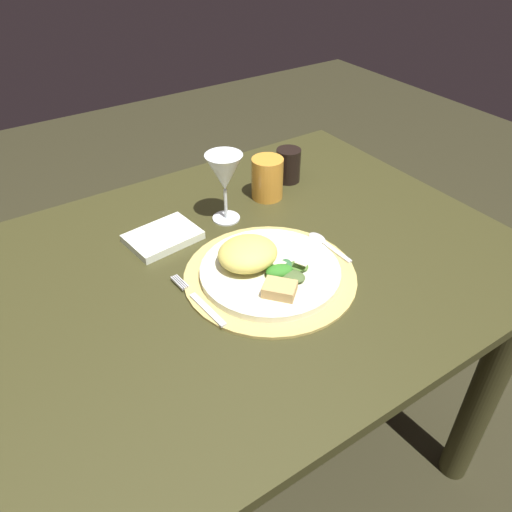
{
  "coord_description": "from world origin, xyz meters",
  "views": [
    {
      "loc": [
        -0.42,
        -0.7,
        1.39
      ],
      "look_at": [
        0.03,
        -0.02,
        0.77
      ],
      "focal_mm": 35.17,
      "sensor_mm": 36.0,
      "label": 1
    }
  ],
  "objects": [
    {
      "name": "ground_plane",
      "position": [
        0.0,
        0.0,
        0.0
      ],
      "size": [
        6.0,
        6.0,
        0.0
      ],
      "primitive_type": "plane",
      "color": "#2C2A19"
    },
    {
      "name": "dining_table",
      "position": [
        0.0,
        0.0,
        0.59
      ],
      "size": [
        1.16,
        0.86,
        0.75
      ],
      "color": "#363419",
      "rests_on": "ground"
    },
    {
      "name": "placemat",
      "position": [
        0.03,
        -0.07,
        0.76
      ],
      "size": [
        0.34,
        0.34,
        0.01
      ],
      "primitive_type": "cylinder",
      "color": "tan",
      "rests_on": "dining_table"
    },
    {
      "name": "dinner_plate",
      "position": [
        0.03,
        -0.07,
        0.77
      ],
      "size": [
        0.28,
        0.28,
        0.02
      ],
      "primitive_type": "cylinder",
      "color": "#EAE8CB",
      "rests_on": "placemat"
    },
    {
      "name": "pasta_serving",
      "position": [
        -0.0,
        -0.04,
        0.8
      ],
      "size": [
        0.12,
        0.11,
        0.05
      ],
      "primitive_type": "ellipsoid",
      "rotation": [
        0.0,
        0.0,
        6.28
      ],
      "color": "#E1CD5C",
      "rests_on": "dinner_plate"
    },
    {
      "name": "salad_greens",
      "position": [
        0.05,
        -0.11,
        0.78
      ],
      "size": [
        0.1,
        0.09,
        0.03
      ],
      "color": "#4B6232",
      "rests_on": "dinner_plate"
    },
    {
      "name": "bread_piece",
      "position": [
        0.0,
        -0.15,
        0.79
      ],
      "size": [
        0.07,
        0.07,
        0.02
      ],
      "primitive_type": "cube",
      "rotation": [
        0.0,
        0.0,
        2.28
      ],
      "color": "tan",
      "rests_on": "dinner_plate"
    },
    {
      "name": "fork",
      "position": [
        -0.13,
        -0.07,
        0.76
      ],
      "size": [
        0.03,
        0.17,
        0.0
      ],
      "color": "silver",
      "rests_on": "placemat"
    },
    {
      "name": "spoon",
      "position": [
        0.18,
        -0.05,
        0.76
      ],
      "size": [
        0.03,
        0.13,
        0.01
      ],
      "color": "silver",
      "rests_on": "placemat"
    },
    {
      "name": "napkin",
      "position": [
        -0.09,
        0.16,
        0.76
      ],
      "size": [
        0.16,
        0.12,
        0.02
      ],
      "primitive_type": "cube",
      "rotation": [
        0.0,
        0.0,
        0.12
      ],
      "color": "white",
      "rests_on": "dining_table"
    },
    {
      "name": "wine_glass",
      "position": [
        0.07,
        0.16,
        0.87
      ],
      "size": [
        0.08,
        0.08,
        0.16
      ],
      "color": "silver",
      "rests_on": "dining_table"
    },
    {
      "name": "amber_tumbler",
      "position": [
        0.2,
        0.19,
        0.81
      ],
      "size": [
        0.08,
        0.08,
        0.1
      ],
      "primitive_type": "cylinder",
      "color": "orange",
      "rests_on": "dining_table"
    },
    {
      "name": "dark_tumbler",
      "position": [
        0.3,
        0.23,
        0.8
      ],
      "size": [
        0.06,
        0.06,
        0.09
      ],
      "primitive_type": "cylinder",
      "color": "black",
      "rests_on": "dining_table"
    }
  ]
}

